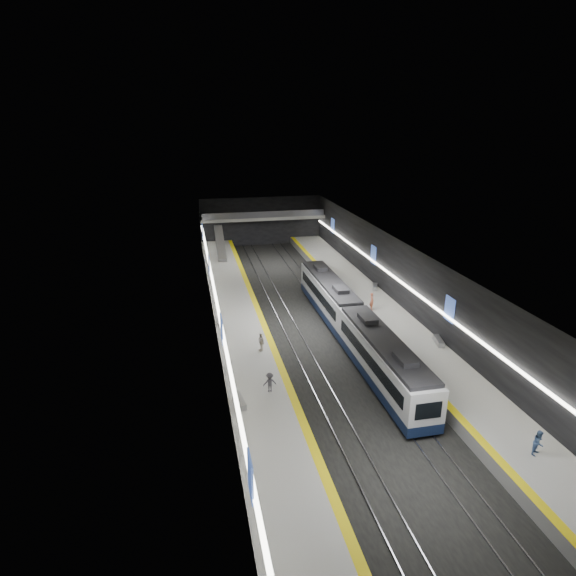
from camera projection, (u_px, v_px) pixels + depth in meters
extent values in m
plane|color=black|center=(315.00, 329.00, 48.94)|extent=(70.00, 70.00, 0.00)
cube|color=beige|center=(317.00, 253.00, 46.26)|extent=(20.00, 70.00, 0.04)
cube|color=black|center=(214.00, 299.00, 45.65)|extent=(0.04, 70.00, 8.00)
cube|color=black|center=(410.00, 285.00, 49.55)|extent=(0.04, 70.00, 8.00)
cube|color=black|center=(261.00, 221.00, 79.85)|extent=(20.00, 0.04, 8.00)
cube|color=slate|center=(242.00, 331.00, 47.32)|extent=(5.00, 70.00, 1.00)
cube|color=#A3A39E|center=(242.00, 326.00, 47.14)|extent=(5.00, 70.00, 0.02)
cube|color=yellow|center=(264.00, 324.00, 47.57)|extent=(0.60, 70.00, 0.02)
cube|color=slate|center=(385.00, 318.00, 50.24)|extent=(5.00, 70.00, 1.00)
cube|color=#A3A39E|center=(385.00, 314.00, 50.07)|extent=(5.00, 70.00, 0.02)
cube|color=yellow|center=(365.00, 315.00, 49.64)|extent=(0.60, 70.00, 0.02)
cube|color=gray|center=(284.00, 331.00, 48.30)|extent=(0.08, 70.00, 0.12)
cube|color=gray|center=(298.00, 330.00, 48.58)|extent=(0.08, 70.00, 0.12)
cube|color=gray|center=(332.00, 327.00, 49.27)|extent=(0.08, 70.00, 0.12)
cube|color=gray|center=(345.00, 326.00, 49.55)|extent=(0.08, 70.00, 0.12)
cube|color=#0F1C3A|center=(382.00, 375.00, 38.68)|extent=(2.65, 15.00, 0.80)
cube|color=silver|center=(383.00, 357.00, 38.13)|extent=(2.65, 15.00, 2.50)
cube|color=black|center=(385.00, 341.00, 37.66)|extent=(2.44, 14.25, 0.30)
cube|color=black|center=(383.00, 356.00, 38.11)|extent=(2.69, 13.20, 1.00)
cube|color=black|center=(428.00, 411.00, 31.22)|extent=(1.85, 0.05, 1.20)
cube|color=#0F1C3A|center=(329.00, 307.00, 52.51)|extent=(2.65, 15.00, 0.80)
cube|color=silver|center=(329.00, 293.00, 51.95)|extent=(2.65, 15.00, 2.50)
cube|color=black|center=(330.00, 281.00, 51.48)|extent=(2.44, 14.25, 0.30)
cube|color=black|center=(329.00, 293.00, 51.93)|extent=(2.69, 13.20, 1.00)
cube|color=black|center=(352.00, 321.00, 45.04)|extent=(1.85, 0.05, 1.20)
cube|color=#3F60BE|center=(250.00, 477.00, 22.46)|extent=(0.10, 1.50, 2.20)
cube|color=#3F60BE|center=(222.00, 329.00, 38.13)|extent=(0.10, 1.50, 2.20)
cube|color=#3F60BE|center=(209.00, 265.00, 54.71)|extent=(0.10, 1.50, 2.20)
cube|color=#3F60BE|center=(203.00, 232.00, 70.38)|extent=(0.10, 1.50, 2.20)
cube|color=#3F60BE|center=(450.00, 309.00, 41.99)|extent=(0.10, 1.50, 2.20)
cube|color=#3F60BE|center=(373.00, 255.00, 58.58)|extent=(0.10, 1.50, 2.20)
cube|color=#3F60BE|center=(333.00, 226.00, 74.25)|extent=(0.10, 1.50, 2.20)
cube|color=white|center=(217.00, 301.00, 45.76)|extent=(0.25, 68.60, 0.12)
cube|color=white|center=(408.00, 287.00, 49.58)|extent=(0.25, 68.60, 0.12)
cube|color=gray|center=(263.00, 218.00, 77.67)|extent=(20.00, 3.00, 0.50)
cube|color=#47474C|center=(264.00, 215.00, 76.09)|extent=(19.60, 0.08, 1.00)
cube|color=#99999E|center=(220.00, 243.00, 70.47)|extent=(1.20, 7.50, 3.92)
cube|color=#99999E|center=(239.00, 401.00, 34.26)|extent=(0.86, 2.07, 0.49)
cube|color=#99999E|center=(220.00, 322.00, 47.51)|extent=(0.51, 1.63, 0.40)
cube|color=#99999E|center=(439.00, 341.00, 43.45)|extent=(0.95, 2.03, 0.48)
cube|color=#99999E|center=(375.00, 287.00, 57.34)|extent=(1.18, 1.85, 0.44)
imported|color=#CB684B|center=(372.00, 301.00, 50.84)|extent=(0.49, 0.71, 1.88)
imported|color=#466499|center=(539.00, 443.00, 28.99)|extent=(1.01, 0.95, 1.64)
imported|color=silver|center=(261.00, 342.00, 41.93)|extent=(0.69, 1.05, 1.65)
imported|color=#44424A|center=(270.00, 382.00, 35.67)|extent=(1.02, 0.62, 1.53)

